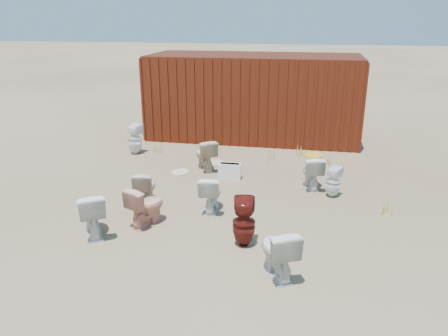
% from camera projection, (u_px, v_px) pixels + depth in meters
% --- Properties ---
extents(ground, '(100.00, 100.00, 0.00)m').
position_uv_depth(ground, '(218.00, 205.00, 8.43)').
color(ground, brown).
rests_on(ground, ground).
extents(shipping_container, '(6.00, 2.40, 2.40)m').
position_uv_depth(shipping_container, '(254.00, 97.00, 12.85)').
color(shipping_container, '#46110B').
rests_on(shipping_container, ground).
extents(toilet_front_a, '(0.77, 0.87, 0.77)m').
position_uv_depth(toilet_front_a, '(91.00, 213.00, 7.16)').
color(toilet_front_a, white).
rests_on(toilet_front_a, ground).
extents(toilet_front_pink, '(0.66, 0.80, 0.71)m').
position_uv_depth(toilet_front_pink, '(146.00, 205.00, 7.54)').
color(toilet_front_pink, '#E29883').
rests_on(toilet_front_pink, ground).
extents(toilet_front_c, '(0.44, 0.72, 0.70)m').
position_uv_depth(toilet_front_c, '(211.00, 193.00, 8.08)').
color(toilet_front_c, white).
rests_on(toilet_front_c, ground).
extents(toilet_front_maroon, '(0.40, 0.41, 0.80)m').
position_uv_depth(toilet_front_maroon, '(244.00, 222.00, 6.83)').
color(toilet_front_maroon, '#5A140F').
rests_on(toilet_front_maroon, ground).
extents(toilet_front_e, '(0.70, 0.85, 0.76)m').
position_uv_depth(toilet_front_e, '(278.00, 251.00, 6.03)').
color(toilet_front_e, silver).
rests_on(toilet_front_e, ground).
extents(toilet_back_a, '(0.45, 0.46, 0.81)m').
position_uv_depth(toilet_back_a, '(135.00, 139.00, 11.42)').
color(toilet_back_a, white).
rests_on(toilet_back_a, ground).
extents(toilet_back_beige_left, '(0.75, 0.85, 0.75)m').
position_uv_depth(toilet_back_beige_left, '(205.00, 155.00, 10.21)').
color(toilet_back_beige_left, beige).
rests_on(toilet_back_beige_left, ground).
extents(toilet_back_beige_right, '(0.46, 0.70, 0.67)m').
position_uv_depth(toilet_back_beige_right, '(145.00, 187.00, 8.40)').
color(toilet_back_beige_right, beige).
rests_on(toilet_back_beige_right, ground).
extents(toilet_back_yellowlid, '(0.55, 0.78, 0.72)m').
position_uv_depth(toilet_back_yellowlid, '(312.00, 172.00, 9.14)').
color(toilet_back_yellowlid, silver).
rests_on(toilet_back_yellowlid, ground).
extents(toilet_back_e, '(0.39, 0.40, 0.64)m').
position_uv_depth(toilet_back_e, '(333.00, 182.00, 8.71)').
color(toilet_back_e, white).
rests_on(toilet_back_e, ground).
extents(yellow_lid, '(0.36, 0.45, 0.02)m').
position_uv_depth(yellow_lid, '(313.00, 155.00, 9.01)').
color(yellow_lid, gold).
rests_on(yellow_lid, toilet_back_yellowlid).
extents(loose_tank, '(0.50, 0.20, 0.35)m').
position_uv_depth(loose_tank, '(230.00, 171.00, 9.75)').
color(loose_tank, white).
rests_on(loose_tank, ground).
extents(loose_lid_near, '(0.46, 0.55, 0.02)m').
position_uv_depth(loose_lid_near, '(180.00, 172.00, 10.16)').
color(loose_lid_near, beige).
rests_on(loose_lid_near, ground).
extents(loose_lid_far, '(0.53, 0.58, 0.02)m').
position_uv_depth(loose_lid_far, '(216.00, 162.00, 10.82)').
color(loose_lid_far, '#C3AC8D').
rests_on(loose_lid_far, ground).
extents(weed_clump_a, '(0.36, 0.36, 0.26)m').
position_uv_depth(weed_clump_a, '(156.00, 147.00, 11.68)').
color(weed_clump_a, '#9DA040').
rests_on(weed_clump_a, ground).
extents(weed_clump_b, '(0.32, 0.32, 0.27)m').
position_uv_depth(weed_clump_b, '(270.00, 155.00, 10.97)').
color(weed_clump_b, '#9DA040').
rests_on(weed_clump_b, ground).
extents(weed_clump_c, '(0.36, 0.36, 0.28)m').
position_uv_depth(weed_clump_c, '(330.00, 158.00, 10.72)').
color(weed_clump_c, '#9DA040').
rests_on(weed_clump_c, ground).
extents(weed_clump_d, '(0.30, 0.30, 0.28)m').
position_uv_depth(weed_clump_d, '(209.00, 146.00, 11.73)').
color(weed_clump_d, '#9DA040').
rests_on(weed_clump_d, ground).
extents(weed_clump_e, '(0.34, 0.34, 0.28)m').
position_uv_depth(weed_clump_e, '(304.00, 150.00, 11.34)').
color(weed_clump_e, '#9DA040').
rests_on(weed_clump_e, ground).
extents(weed_clump_f, '(0.28, 0.28, 0.25)m').
position_uv_depth(weed_clump_f, '(384.00, 207.00, 8.03)').
color(weed_clump_f, '#9DA040').
rests_on(weed_clump_f, ground).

